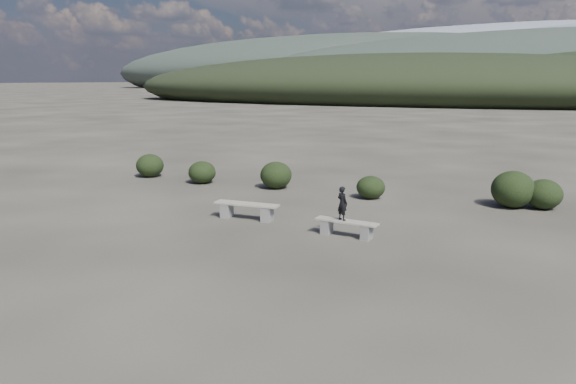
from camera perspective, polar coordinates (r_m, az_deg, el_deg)
The scene contains 11 objects.
ground at distance 12.91m, azimuth -9.00°, elevation -7.34°, with size 1200.00×1200.00×0.00m, color #302C25.
bench_left at distance 16.77m, azimuth -4.22°, elevation -1.78°, with size 2.03×0.64×0.50m.
bench_right at distance 15.01m, azimuth 5.95°, elevation -3.54°, with size 1.75×0.43×0.44m.
seated_person at distance 14.91m, azimuth 5.54°, elevation -1.15°, with size 0.33×0.22×0.91m, color black.
shrub_a at distance 22.79m, azimuth -8.72°, elevation 1.99°, with size 1.10×1.10×0.90m, color black.
shrub_b at distance 21.45m, azimuth -1.23°, elevation 1.72°, with size 1.21×1.21×1.03m, color black.
shrub_c at distance 19.84m, azimuth 8.41°, elevation 0.47°, with size 1.00×1.00×0.80m, color black.
shrub_d at distance 19.65m, azimuth 21.88°, elevation 0.26°, with size 1.38×1.38×1.20m, color black.
shrub_e at distance 19.83m, azimuth 24.54°, elevation -0.21°, with size 1.16×1.16×0.97m, color black.
shrub_f at distance 24.73m, azimuth -13.85°, elevation 2.63°, with size 1.16×1.16×0.98m, color black.
mountain_ridges at distance 349.18m, azimuth 25.96°, elevation 11.36°, with size 500.00×400.00×56.00m.
Camera 1 is at (7.41, -9.74, 4.11)m, focal length 35.00 mm.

